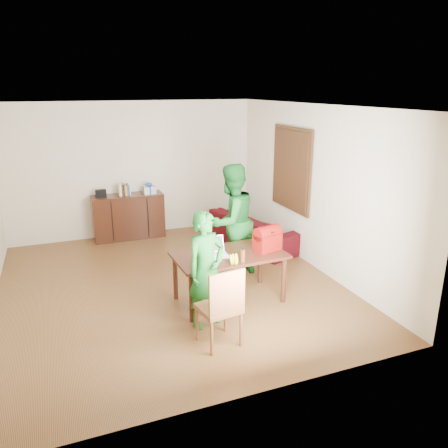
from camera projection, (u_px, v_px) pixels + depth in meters
name	position (u px, v px, depth m)	size (l,w,h in m)	color
room	(166.00, 202.00, 6.51)	(5.20, 5.70, 2.90)	#412410
table	(229.00, 260.00, 6.14)	(1.57, 0.92, 0.72)	black
chair	(219.00, 322.00, 5.18)	(0.51, 0.50, 1.00)	brown
person_near	(206.00, 269.00, 5.49)	(0.55, 0.36, 1.52)	#145A1B
person_far	(231.00, 221.00, 6.90)	(0.89, 0.70, 1.84)	#156221
laptop	(215.00, 253.00, 6.01)	(0.36, 0.26, 0.24)	white
bananas	(234.00, 262.00, 5.73)	(0.16, 0.10, 0.06)	gold
bottle	(243.00, 255.00, 5.81)	(0.06, 0.06, 0.19)	#5C2B15
red_bag	(267.00, 241.00, 6.21)	(0.38, 0.22, 0.28)	maroon
sofa	(251.00, 229.00, 8.48)	(2.11, 0.83, 0.62)	#3F0816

